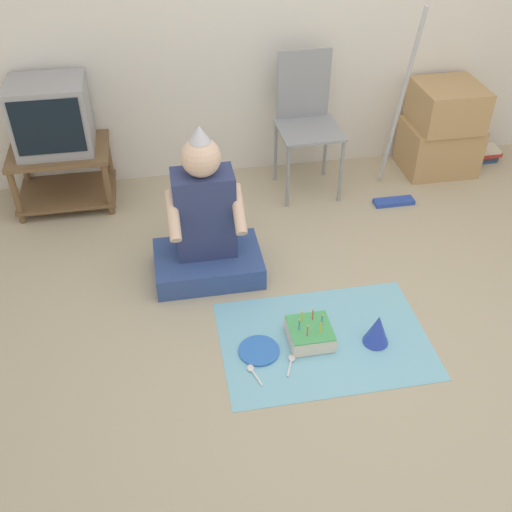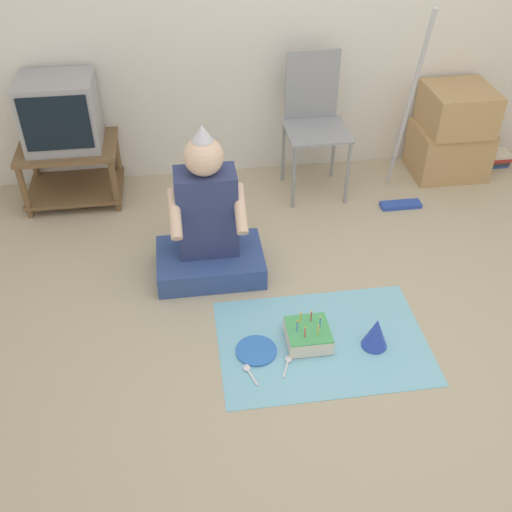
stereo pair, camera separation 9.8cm
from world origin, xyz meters
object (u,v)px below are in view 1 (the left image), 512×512
person_seated (206,229)px  book_pile (486,154)px  party_hat_blue (377,329)px  folding_chair (306,114)px  birthday_cake (310,333)px  paper_plate (259,350)px  dust_mop (397,147)px  cardboard_box_stack (442,129)px  tv (51,116)px

person_seated → book_pile: bearing=23.1°
book_pile → person_seated: bearing=-156.9°
book_pile → party_hat_blue: 2.27m
person_seated → folding_chair: bearing=47.7°
birthday_cake → person_seated: bearing=124.3°
folding_chair → book_pile: size_ratio=4.83×
paper_plate → dust_mop: bearing=47.6°
birthday_cake → paper_plate: 0.28m
cardboard_box_stack → party_hat_blue: bearing=-122.2°
party_hat_blue → paper_plate: (-0.61, 0.04, -0.08)m
cardboard_box_stack → party_hat_blue: size_ratio=3.67×
book_pile → dust_mop: bearing=-157.4°
folding_chair → birthday_cake: folding_chair is taller
dust_mop → cardboard_box_stack: bearing=34.4°
folding_chair → dust_mop: size_ratio=0.71×
folding_chair → person_seated: size_ratio=1.01×
folding_chair → paper_plate: folding_chair is taller
dust_mop → person_seated: bearing=-156.6°
book_pile → party_hat_blue: (-1.48, -1.71, 0.04)m
tv → birthday_cake: 2.17m
party_hat_blue → paper_plate: bearing=176.2°
folding_chair → tv: bearing=177.6°
dust_mop → paper_plate: dust_mop is taller
person_seated → paper_plate: size_ratio=4.43×
dust_mop → person_seated: 1.48m
person_seated → party_hat_blue: bearing=-43.2°
book_pile → paper_plate: size_ratio=0.93×
folding_chair → cardboard_box_stack: (1.04, 0.04, -0.22)m
book_pile → folding_chair: bearing=-176.4°
birthday_cake → folding_chair: bearing=77.6°
birthday_cake → paper_plate: size_ratio=1.06×
folding_chair → cardboard_box_stack: 1.07m
tv → folding_chair: folding_chair is taller
book_pile → paper_plate: book_pile is taller
cardboard_box_stack → person_seated: size_ratio=0.70×
dust_mop → paper_plate: bearing=-132.4°
cardboard_box_stack → book_pile: (0.44, 0.05, -0.27)m
book_pile → birthday_cake: 2.45m
folding_chair → person_seated: 1.21m
person_seated → party_hat_blue: size_ratio=5.23×
cardboard_box_stack → paper_plate: size_ratio=3.10×
tv → cardboard_box_stack: tv is taller
person_seated → paper_plate: bearing=-75.6°
tv → party_hat_blue: (1.66, -1.69, -0.54)m
tv → dust_mop: dust_mop is taller
cardboard_box_stack → book_pile: cardboard_box_stack is taller
book_pile → party_hat_blue: party_hat_blue is taller
birthday_cake → paper_plate: birthday_cake is taller
tv → folding_chair: size_ratio=0.50×
paper_plate → birthday_cake: bearing=6.9°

